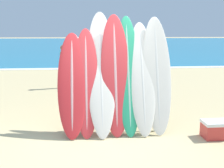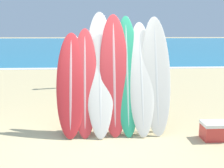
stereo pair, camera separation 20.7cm
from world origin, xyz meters
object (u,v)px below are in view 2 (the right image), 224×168
surfboard_slot_0 (71,84)px  surfboard_slot_5 (141,78)px  surfboard_slot_4 (127,74)px  cooler_box (215,131)px  surfboard_slot_3 (114,74)px  surfboard_slot_1 (85,82)px  person_mid_beach (67,65)px  surfboard_slot_6 (156,75)px  surfboard_slot_2 (100,72)px  person_near_water (120,67)px  surfboard_rack (114,111)px

surfboard_slot_0 → surfboard_slot_5: surfboard_slot_5 is taller
surfboard_slot_4 → cooler_box: surfboard_slot_4 is taller
surfboard_slot_3 → cooler_box: bearing=-16.6°
surfboard_slot_1 → person_mid_beach: 4.41m
surfboard_slot_1 → surfboard_slot_6: size_ratio=0.90×
surfboard_slot_1 → person_mid_beach: bearing=100.9°
surfboard_slot_4 → surfboard_slot_6: surfboard_slot_4 is taller
surfboard_slot_1 → surfboard_slot_0: bearing=-174.8°
surfboard_slot_2 → surfboard_slot_1: bearing=-163.8°
surfboard_slot_5 → surfboard_slot_6: bearing=2.0°
surfboard_slot_1 → surfboard_slot_3: size_ratio=0.88×
surfboard_slot_5 → cooler_box: surfboard_slot_5 is taller
surfboard_slot_2 → person_near_water: surfboard_slot_2 is taller
surfboard_rack → surfboard_slot_6: surfboard_slot_6 is taller
surfboard_slot_1 → surfboard_slot_6: 1.44m
surfboard_slot_0 → person_mid_beach: surfboard_slot_0 is taller
surfboard_slot_0 → cooler_box: surfboard_slot_0 is taller
surfboard_slot_2 → person_mid_beach: size_ratio=1.58×
surfboard_slot_2 → person_near_water: size_ratio=1.36×
surfboard_slot_0 → surfboard_slot_1: 0.28m
surfboard_slot_6 → person_mid_beach: bearing=117.9°
surfboard_slot_3 → surfboard_slot_4: (0.26, 0.01, -0.02)m
surfboard_slot_2 → surfboard_slot_3: bearing=-9.4°
surfboard_slot_4 → person_near_water: size_ratio=1.31×
surfboard_slot_2 → surfboard_slot_6: (1.14, -0.06, -0.06)m
surfboard_slot_2 → surfboard_slot_4: bearing=-4.3°
surfboard_slot_4 → surfboard_slot_6: 0.59m
surfboard_slot_1 → surfboard_slot_5: size_ratio=0.94×
surfboard_slot_4 → surfboard_slot_1: bearing=-176.9°
surfboard_slot_6 → surfboard_slot_3: bearing=179.1°
surfboard_slot_4 → person_mid_beach: (-1.68, 4.28, -0.33)m
surfboard_slot_4 → cooler_box: size_ratio=4.78×
surfboard_slot_0 → surfboard_slot_6: surfboard_slot_6 is taller
cooler_box → surfboard_slot_4: bearing=160.7°
surfboard_slot_0 → surfboard_slot_5: size_ratio=0.90×
surfboard_slot_6 → surfboard_slot_2: bearing=177.0°
surfboard_slot_5 → surfboard_slot_1: bearing=-179.2°
person_near_water → surfboard_slot_2: bearing=132.8°
surfboard_slot_4 → surfboard_slot_6: (0.59, -0.02, -0.01)m
surfboard_slot_3 → person_near_water: bearing=82.8°
surfboard_slot_0 → person_near_water: size_ratio=1.12×
surfboard_slot_5 → surfboard_rack: bearing=-171.3°
surfboard_rack → cooler_box: surfboard_rack is taller
surfboard_slot_3 → surfboard_slot_4: bearing=1.2°
cooler_box → surfboard_rack: bearing=166.5°
surfboard_rack → surfboard_slot_0: 1.03m
surfboard_slot_3 → person_near_water: size_ratio=1.33×
surfboard_slot_2 → surfboard_slot_3: (0.29, -0.05, -0.03)m
surfboard_slot_0 → surfboard_slot_4: (1.13, 0.07, 0.17)m
surfboard_slot_6 → person_mid_beach: surfboard_slot_6 is taller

